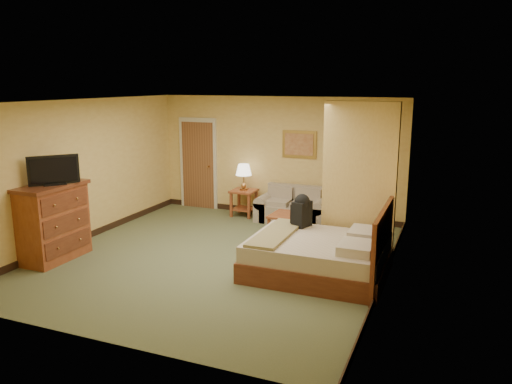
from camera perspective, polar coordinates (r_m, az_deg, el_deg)
The scene contains 17 objects.
floor at distance 8.51m, azimuth -4.38°, elevation -7.47°, with size 6.00×6.00×0.00m, color #555D3C.
ceiling at distance 8.01m, azimuth -4.69°, elevation 10.30°, with size 6.00×6.00×0.00m, color white.
back_wall at distance 10.89m, azimuth 2.53°, elevation 4.03°, with size 5.50×0.02×2.60m, color #DDB55E.
left_wall at distance 9.69m, azimuth -19.26°, elevation 2.28°, with size 0.02×6.00×2.60m, color #DDB55E.
right_wall at distance 7.38m, azimuth 14.96°, elevation -0.46°, with size 0.02×6.00×2.60m, color #DDB55E.
partition at distance 8.36m, azimuth 11.70°, elevation 1.19°, with size 1.20×0.15×2.60m, color #DDB55E.
door at distance 11.69m, azimuth -6.60°, elevation 3.21°, with size 0.94×0.16×2.10m.
baseboard at distance 11.13m, azimuth 2.45°, elevation -2.31°, with size 5.50×0.02×0.12m, color black.
loveseat at distance 10.54m, azimuth 4.17°, elevation -2.12°, with size 1.50×0.70×0.76m.
side_table at distance 10.98m, azimuth -1.40°, elevation -0.77°, with size 0.53×0.53×0.58m.
table_lamp at distance 10.85m, azimuth -1.42°, elevation 2.48°, with size 0.35×0.35×0.57m.
coffee_table at distance 9.54m, azimuth 3.77°, elevation -3.28°, with size 0.71×0.71×0.43m.
wall_picture at distance 10.67m, azimuth 4.96°, elevation 5.45°, with size 0.75×0.04×0.58m.
dresser at distance 8.88m, azimuth -22.14°, elevation -3.17°, with size 0.63×1.19×1.28m.
tv at distance 8.63m, azimuth -22.12°, elevation 2.24°, with size 0.54×0.64×0.48m.
bed at distance 7.72m, azimuth 7.52°, elevation -7.23°, with size 2.07×1.76×1.14m.
backpack at distance 8.24m, azimuth 5.28°, elevation -1.99°, with size 0.30×0.37×0.55m.
Camera 1 is at (3.59, -7.15, 2.90)m, focal length 35.00 mm.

